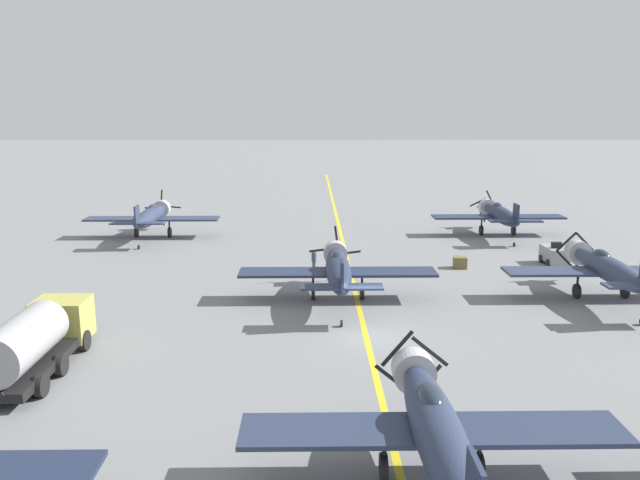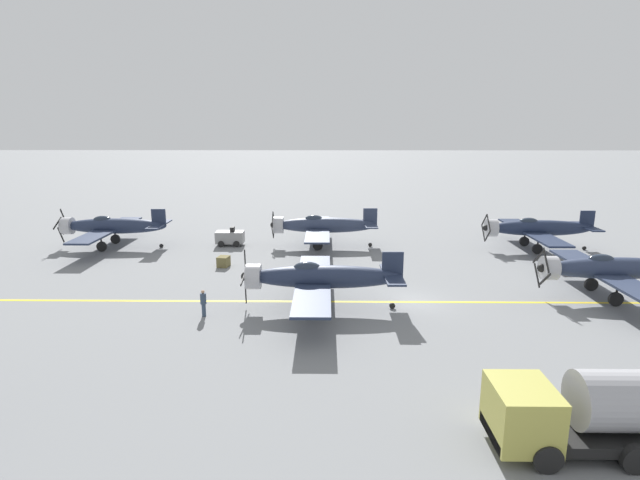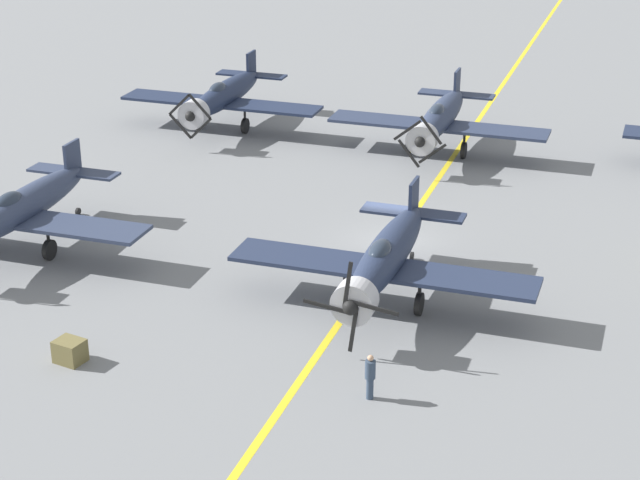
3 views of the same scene
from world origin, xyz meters
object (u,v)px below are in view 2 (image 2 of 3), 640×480
airplane_near_center (611,269)px  supply_crate_by_tanker (224,261)px  ground_crew_walking (203,302)px  airplane_near_right (536,228)px  airplane_mid_center (319,277)px  tow_tractor (230,237)px  airplane_far_right (111,226)px  fuel_tanker (606,411)px  airplane_mid_right (322,225)px

airplane_near_center → supply_crate_by_tanker: (7.21, 26.90, -1.59)m
ground_crew_walking → supply_crate_by_tanker: (10.73, 0.99, -0.47)m
ground_crew_walking → airplane_near_right: bearing=-57.8°
airplane_near_center → airplane_mid_center: bearing=113.2°
tow_tractor → supply_crate_by_tanker: bearing=-173.5°
airplane_far_right → fuel_tanker: 41.78m
airplane_far_right → ground_crew_walking: bearing=-134.2°
fuel_tanker → airplane_near_right: bearing=-17.9°
airplane_near_center → fuel_tanker: 18.25m
airplane_near_center → airplane_far_right: (13.51, 38.56, 0.00)m
airplane_far_right → airplane_near_center: bearing=-100.1°
airplane_mid_center → airplane_mid_right: (16.28, -0.02, 0.00)m
airplane_near_center → airplane_near_right: bearing=14.9°
airplane_near_center → supply_crate_by_tanker: airplane_near_center is taller
airplane_near_center → supply_crate_by_tanker: bearing=91.9°
airplane_mid_center → airplane_mid_right: size_ratio=1.00×
airplane_mid_center → airplane_near_center: bearing=-82.8°
airplane_mid_center → ground_crew_walking: 7.09m
airplane_near_center → airplane_near_right: 13.06m
airplane_near_right → ground_crew_walking: airplane_near_right is taller
airplane_near_right → supply_crate_by_tanker: 28.00m
tow_tractor → airplane_mid_right: bearing=-92.0°
airplane_near_right → supply_crate_by_tanker: (-5.84, 27.34, -1.59)m
tow_tractor → supply_crate_by_tanker: 7.32m
airplane_near_right → airplane_mid_right: same height
supply_crate_by_tanker → airplane_near_right: bearing=-77.9°
supply_crate_by_tanker → airplane_mid_right: bearing=-48.5°
airplane_far_right → fuel_tanker: (-29.43, -29.65, -0.50)m
tow_tractor → ground_crew_walking: tow_tractor is taller
airplane_mid_center → airplane_far_right: 25.00m
airplane_near_right → airplane_near_center: bearing=-174.5°
airplane_mid_center → fuel_tanker: bearing=-142.8°
airplane_far_right → tow_tractor: size_ratio=4.62×
airplane_mid_right → airplane_far_right: bearing=108.5°
airplane_far_right → ground_crew_walking: 21.25m
airplane_mid_right → ground_crew_walking: size_ratio=7.34×
airplane_near_right → airplane_far_right: (0.46, 39.00, 0.00)m
airplane_mid_center → airplane_far_right: airplane_mid_center is taller
tow_tractor → ground_crew_walking: (-17.99, -1.81, 0.10)m
airplane_near_center → airplane_mid_right: size_ratio=1.00×
airplane_mid_center → fuel_tanker: size_ratio=1.50×
tow_tractor → airplane_near_center: bearing=-117.6°
fuel_tanker → airplane_mid_right: bearing=18.6°
airplane_far_right → airplane_mid_right: (0.65, -19.53, 0.00)m
tow_tractor → airplane_far_right: bearing=95.0°
airplane_mid_center → tow_tractor: airplane_mid_center is taller
airplane_near_center → airplane_near_right: same height
airplane_mid_center → fuel_tanker: airplane_mid_center is taller
supply_crate_by_tanker → ground_crew_walking: bearing=-174.8°
airplane_near_center → airplane_far_right: 40.86m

